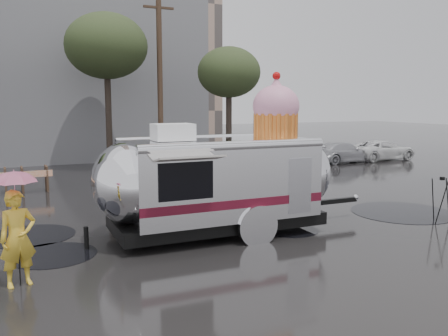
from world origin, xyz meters
TOP-DOWN VIEW (x-y plane):
  - ground at (0.00, 0.00)m, footprint 120.00×120.00m
  - puddles at (1.66, 2.07)m, footprint 13.79×6.82m
  - grey_building at (-4.00, 24.00)m, footprint 22.00×12.00m
  - utility_pole at (2.50, 14.00)m, footprint 1.60×0.28m
  - tree_mid at (0.00, 15.00)m, footprint 4.20×4.20m
  - tree_right at (6.00, 13.00)m, footprint 3.36×3.36m
  - parked_cars at (11.78, 12.00)m, footprint 13.20×1.90m
  - airstream_trailer at (0.06, 1.31)m, footprint 8.23×3.16m
  - person_left at (-5.01, -0.39)m, footprint 0.77×0.61m
  - umbrella_pink at (-5.01, -0.39)m, footprint 1.04×1.04m
  - tripod at (6.35, -0.45)m, footprint 0.55×0.56m

SIDE VIEW (x-z plane):
  - ground at x=0.00m, z-range 0.00..0.00m
  - puddles at x=1.66m, z-range 0.00..0.01m
  - parked_cars at x=11.78m, z-range -0.03..1.47m
  - tripod at x=6.35m, z-range 0.10..1.48m
  - person_left at x=-5.01m, z-range 0.00..1.87m
  - airstream_trailer at x=0.06m, z-range -0.66..3.77m
  - umbrella_pink at x=-5.01m, z-range 0.77..3.04m
  - utility_pole at x=2.50m, z-range 0.12..9.12m
  - tree_right at x=6.00m, z-range 1.85..8.27m
  - tree_mid at x=0.00m, z-range 2.33..10.35m
  - grey_building at x=-4.00m, z-range 0.00..13.00m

